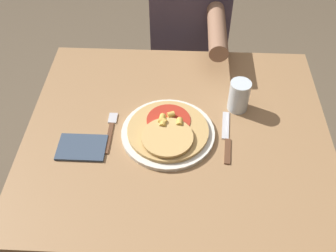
{
  "coord_description": "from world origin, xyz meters",
  "views": [
    {
      "loc": [
        0.01,
        -0.86,
        1.68
      ],
      "look_at": [
        -0.03,
        -0.02,
        0.78
      ],
      "focal_mm": 42.0,
      "sensor_mm": 36.0,
      "label": 1
    }
  ],
  "objects_px": {
    "fork": "(111,130)",
    "drinking_glass": "(239,96)",
    "plate": "(168,133)",
    "pizza": "(168,131)",
    "person_diner": "(190,30)",
    "knife": "(227,138)",
    "dining_table": "(177,154)"
  },
  "relations": [
    {
      "from": "fork",
      "to": "drinking_glass",
      "type": "relative_size",
      "value": 1.59
    },
    {
      "from": "drinking_glass",
      "to": "plate",
      "type": "bearing_deg",
      "value": -149.92
    },
    {
      "from": "pizza",
      "to": "plate",
      "type": "bearing_deg",
      "value": 88.68
    },
    {
      "from": "plate",
      "to": "pizza",
      "type": "relative_size",
      "value": 1.15
    },
    {
      "from": "plate",
      "to": "pizza",
      "type": "height_order",
      "value": "pizza"
    },
    {
      "from": "plate",
      "to": "person_diner",
      "type": "xyz_separation_m",
      "value": [
        0.07,
        0.69,
        -0.07
      ]
    },
    {
      "from": "knife",
      "to": "drinking_glass",
      "type": "relative_size",
      "value": 2.0
    },
    {
      "from": "plate",
      "to": "drinking_glass",
      "type": "bearing_deg",
      "value": 30.08
    },
    {
      "from": "pizza",
      "to": "dining_table",
      "type": "bearing_deg",
      "value": 40.37
    },
    {
      "from": "dining_table",
      "to": "person_diner",
      "type": "xyz_separation_m",
      "value": [
        0.04,
        0.68,
        0.06
      ]
    },
    {
      "from": "pizza",
      "to": "drinking_glass",
      "type": "distance_m",
      "value": 0.27
    },
    {
      "from": "pizza",
      "to": "knife",
      "type": "xyz_separation_m",
      "value": [
        0.19,
        -0.0,
        -0.02
      ]
    },
    {
      "from": "person_diner",
      "to": "drinking_glass",
      "type": "bearing_deg",
      "value": -73.77
    },
    {
      "from": "person_diner",
      "to": "knife",
      "type": "bearing_deg",
      "value": -80.28
    },
    {
      "from": "pizza",
      "to": "fork",
      "type": "distance_m",
      "value": 0.19
    },
    {
      "from": "fork",
      "to": "knife",
      "type": "bearing_deg",
      "value": -2.69
    },
    {
      "from": "dining_table",
      "to": "pizza",
      "type": "distance_m",
      "value": 0.15
    },
    {
      "from": "dining_table",
      "to": "fork",
      "type": "xyz_separation_m",
      "value": [
        -0.22,
        -0.01,
        0.12
      ]
    },
    {
      "from": "dining_table",
      "to": "plate",
      "type": "distance_m",
      "value": 0.13
    },
    {
      "from": "pizza",
      "to": "person_diner",
      "type": "xyz_separation_m",
      "value": [
        0.07,
        0.7,
        -0.09
      ]
    },
    {
      "from": "knife",
      "to": "dining_table",
      "type": "bearing_deg",
      "value": 170.37
    },
    {
      "from": "dining_table",
      "to": "drinking_glass",
      "type": "relative_size",
      "value": 8.9
    },
    {
      "from": "knife",
      "to": "person_diner",
      "type": "relative_size",
      "value": 0.19
    },
    {
      "from": "pizza",
      "to": "drinking_glass",
      "type": "relative_size",
      "value": 2.34
    },
    {
      "from": "pizza",
      "to": "knife",
      "type": "bearing_deg",
      "value": -0.38
    },
    {
      "from": "pizza",
      "to": "fork",
      "type": "height_order",
      "value": "pizza"
    },
    {
      "from": "fork",
      "to": "person_diner",
      "type": "relative_size",
      "value": 0.15
    },
    {
      "from": "fork",
      "to": "person_diner",
      "type": "xyz_separation_m",
      "value": [
        0.25,
        0.68,
        -0.07
      ]
    },
    {
      "from": "dining_table",
      "to": "drinking_glass",
      "type": "xyz_separation_m",
      "value": [
        0.2,
        0.11,
        0.18
      ]
    },
    {
      "from": "plate",
      "to": "knife",
      "type": "bearing_deg",
      "value": -2.18
    },
    {
      "from": "fork",
      "to": "drinking_glass",
      "type": "height_order",
      "value": "drinking_glass"
    },
    {
      "from": "pizza",
      "to": "person_diner",
      "type": "relative_size",
      "value": 0.22
    }
  ]
}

